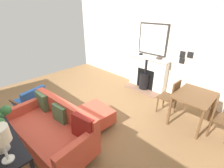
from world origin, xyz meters
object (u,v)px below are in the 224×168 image
object	(u,v)px
mantel_bowl_near	(141,54)
dining_chair_near_fireplace	(171,95)
ottoman	(95,115)
mantel_bowl_far	(159,58)
armchair_accent	(31,99)
fireplace	(147,75)
dining_table	(194,99)
dining_chair_by_back_wall	(218,114)
sofa	(53,130)

from	to	relation	value
mantel_bowl_near	dining_chair_near_fireplace	bearing A→B (deg)	61.29
ottoman	mantel_bowl_far	bearing A→B (deg)	177.18
mantel_bowl_far	dining_chair_near_fireplace	world-z (taller)	mantel_bowl_far
mantel_bowl_far	armchair_accent	xyz separation A→B (m)	(3.24, -1.56, -0.68)
fireplace	ottoman	bearing A→B (deg)	5.10
armchair_accent	dining_table	world-z (taller)	dining_table
dining_chair_by_back_wall	mantel_bowl_far	bearing A→B (deg)	-114.34
fireplace	dining_chair_near_fireplace	world-z (taller)	fireplace
dining_table	ottoman	bearing A→B (deg)	-44.10
mantel_bowl_near	dining_table	distance (m)	2.27
dining_table	dining_chair_by_back_wall	xyz separation A→B (m)	(0.01, 0.51, -0.13)
dining_table	sofa	bearing A→B (deg)	-32.65
fireplace	dining_chair_near_fireplace	xyz separation A→B (m)	(0.82, 1.23, 0.06)
ottoman	dining_table	distance (m)	2.21
mantel_bowl_near	dining_chair_near_fireplace	xyz separation A→B (m)	(0.85, 1.55, -0.55)
fireplace	dining_table	bearing A→B (deg)	64.72
sofa	dining_chair_by_back_wall	world-z (taller)	sofa
dining_chair_near_fireplace	dining_chair_by_back_wall	size ratio (longest dim) A/B	1.09
mantel_bowl_near	dining_table	world-z (taller)	mantel_bowl_near
mantel_bowl_far	dining_chair_near_fireplace	xyz separation A→B (m)	(0.85, 0.90, -0.55)
mantel_bowl_near	ottoman	bearing A→B (deg)	12.60
sofa	mantel_bowl_near	bearing A→B (deg)	-172.34
mantel_bowl_near	dining_table	xyz separation A→B (m)	(0.85, 2.06, -0.45)
dining_chair_near_fireplace	dining_chair_by_back_wall	bearing A→B (deg)	89.43
ottoman	dining_table	size ratio (longest dim) A/B	0.84
fireplace	mantel_bowl_near	world-z (taller)	mantel_bowl_near
mantel_bowl_far	armchair_accent	bearing A→B (deg)	-25.80
ottoman	dining_table	bearing A→B (deg)	135.90
fireplace	armchair_accent	xyz separation A→B (m)	(3.20, -1.23, -0.07)
dining_table	dining_chair_near_fireplace	size ratio (longest dim) A/B	0.99
sofa	dining_chair_near_fireplace	distance (m)	2.74
fireplace	dining_table	world-z (taller)	fireplace
dining_table	dining_chair_by_back_wall	bearing A→B (deg)	88.70
fireplace	sofa	xyz separation A→B (m)	(3.32, 0.12, -0.11)
ottoman	armchair_accent	world-z (taller)	armchair_accent
mantel_bowl_far	dining_chair_by_back_wall	world-z (taller)	mantel_bowl_far
dining_table	mantel_bowl_far	bearing A→B (deg)	-121.32
sofa	dining_table	bearing A→B (deg)	147.35
mantel_bowl_far	armchair_accent	distance (m)	3.66
fireplace	dining_chair_by_back_wall	size ratio (longest dim) A/B	1.58
mantel_bowl_far	ottoman	world-z (taller)	mantel_bowl_far
mantel_bowl_near	mantel_bowl_far	distance (m)	0.66
sofa	dining_chair_near_fireplace	xyz separation A→B (m)	(-2.50, 1.10, 0.17)
mantel_bowl_far	dining_table	distance (m)	1.70
sofa	armchair_accent	size ratio (longest dim) A/B	2.36
ottoman	armchair_accent	xyz separation A→B (m)	(0.82, -1.45, 0.17)
fireplace	dining_chair_near_fireplace	distance (m)	1.48
dining_chair_near_fireplace	dining_chair_by_back_wall	xyz separation A→B (m)	(0.01, 1.01, -0.03)
sofa	fireplace	bearing A→B (deg)	-177.86
mantel_bowl_near	mantel_bowl_far	world-z (taller)	mantel_bowl_far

